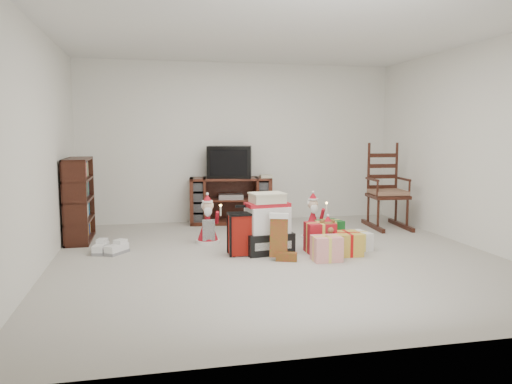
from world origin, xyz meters
TOP-DOWN VIEW (x-y plane):
  - room at (0.00, 0.00)m, footprint 5.01×5.01m
  - tv_stand at (-0.18, 2.25)m, footprint 1.30×0.58m
  - bookshelf at (-2.32, 1.43)m, footprint 0.30×0.89m
  - rocking_chair at (2.05, 1.46)m, footprint 0.59×0.90m
  - gift_pile at (-0.07, 0.26)m, footprint 0.60×0.47m
  - red_suitcase at (-0.34, 0.21)m, footprint 0.38×0.21m
  - stocking at (-0.02, -0.11)m, footprint 0.27×0.19m
  - teddy_bear at (0.63, 0.12)m, footprint 0.26×0.23m
  - santa_figurine at (0.71, 0.89)m, footprint 0.31×0.29m
  - mrs_claus_figurine at (-0.70, 0.92)m, footprint 0.31×0.29m
  - sneaker_pair at (-1.90, 0.61)m, footprint 0.44×0.33m
  - gift_cluster at (0.74, 0.10)m, footprint 0.85×0.96m
  - crt_television at (-0.19, 2.26)m, footprint 0.75×0.62m

SIDE VIEW (x-z plane):
  - sneaker_pair at x=-1.90m, z-range 0.00..0.11m
  - gift_cluster at x=0.74m, z-range 0.00..0.29m
  - teddy_bear at x=0.63m, z-range -0.02..0.37m
  - santa_figurine at x=0.71m, z-range -0.07..0.56m
  - mrs_claus_figurine at x=-0.70m, z-range -0.07..0.56m
  - red_suitcase at x=-0.34m, z-range -0.04..0.54m
  - stocking at x=-0.02m, z-range 0.00..0.54m
  - gift_pile at x=-0.07m, z-range -0.04..0.65m
  - tv_stand at x=-0.18m, z-range 0.00..0.72m
  - rocking_chair at x=2.05m, z-range -0.21..1.10m
  - bookshelf at x=-2.32m, z-range -0.02..1.07m
  - crt_television at x=-0.19m, z-range 0.72..1.21m
  - room at x=0.00m, z-range -0.01..2.51m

